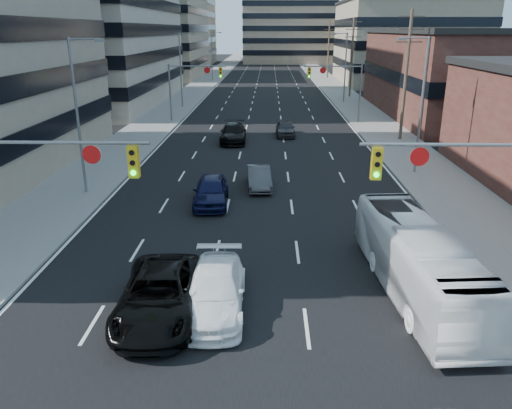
{
  "coord_description": "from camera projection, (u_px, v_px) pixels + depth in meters",
  "views": [
    {
      "loc": [
        0.49,
        -8.32,
        9.39
      ],
      "look_at": [
        -0.05,
        12.12,
        2.2
      ],
      "focal_mm": 35.0,
      "sensor_mm": 36.0,
      "label": 1
    }
  ],
  "objects": [
    {
      "name": "utility_pole_block",
      "position": [
        406.0,
        74.0,
        42.7
      ],
      "size": [
        2.2,
        0.28,
        11.0
      ],
      "color": "#4C3D2D",
      "rests_on": "ground"
    },
    {
      "name": "utility_pole_midblock",
      "position": [
        352.0,
        56.0,
        70.99
      ],
      "size": [
        2.2,
        0.28,
        11.0
      ],
      "color": "#4C3D2D",
      "rests_on": "ground"
    },
    {
      "name": "sidewalk_left",
      "position": [
        225.0,
        66.0,
        133.83
      ],
      "size": [
        5.0,
        300.0,
        0.15
      ],
      "primitive_type": "cube",
      "color": "slate",
      "rests_on": "ground"
    },
    {
      "name": "black_pickup",
      "position": [
        159.0,
        295.0,
        17.07
      ],
      "size": [
        2.89,
        5.81,
        1.58
      ],
      "primitive_type": "imported",
      "rotation": [
        0.0,
        0.0,
        0.05
      ],
      "color": "black",
      "rests_on": "ground"
    },
    {
      "name": "white_van",
      "position": [
        215.0,
        291.0,
        17.47
      ],
      "size": [
        2.21,
        5.17,
        1.49
      ],
      "primitive_type": "imported",
      "rotation": [
        0.0,
        0.0,
        0.02
      ],
      "color": "white",
      "rests_on": "ground"
    },
    {
      "name": "streetlight_left_far",
      "position": [
        213.0,
        54.0,
        94.43
      ],
      "size": [
        2.03,
        0.22,
        9.0
      ],
      "color": "slate",
      "rests_on": "ground"
    },
    {
      "name": "streetlight_right_far",
      "position": [
        344.0,
        64.0,
        65.62
      ],
      "size": [
        2.03,
        0.22,
        9.0
      ],
      "color": "slate",
      "rests_on": "ground"
    },
    {
      "name": "sedan_black_far",
      "position": [
        233.0,
        133.0,
        43.74
      ],
      "size": [
        2.38,
        5.5,
        1.58
      ],
      "primitive_type": "imported",
      "rotation": [
        0.0,
        0.0,
        0.03
      ],
      "color": "black",
      "rests_on": "ground"
    },
    {
      "name": "road_surface",
      "position": [
        268.0,
        66.0,
        133.56
      ],
      "size": [
        18.0,
        300.0,
        0.02
      ],
      "primitive_type": "cube",
      "color": "black",
      "rests_on": "ground"
    },
    {
      "name": "sidewalk_right",
      "position": [
        311.0,
        66.0,
        133.26
      ],
      "size": [
        5.0,
        300.0,
        0.15
      ],
      "primitive_type": "cube",
      "color": "slate",
      "rests_on": "ground"
    },
    {
      "name": "streetlight_right_near",
      "position": [
        420.0,
        100.0,
        32.62
      ],
      "size": [
        2.03,
        0.22,
        9.0
      ],
      "color": "slate",
      "rests_on": "ground"
    },
    {
      "name": "signal_far_left",
      "position": [
        191.0,
        81.0,
        52.17
      ],
      "size": [
        6.09,
        0.33,
        6.0
      ],
      "color": "slate",
      "rests_on": "ground"
    },
    {
      "name": "office_right_far",
      "position": [
        404.0,
        43.0,
        91.02
      ],
      "size": [
        22.0,
        28.0,
        14.0
      ],
      "primitive_type": "cube",
      "color": "gray",
      "rests_on": "ground"
    },
    {
      "name": "sedan_grey_right",
      "position": [
        285.0,
        128.0,
        46.36
      ],
      "size": [
        1.79,
        4.26,
        1.44
      ],
      "primitive_type": "imported",
      "rotation": [
        0.0,
        0.0,
        0.02
      ],
      "color": "#2F2F32",
      "rests_on": "ground"
    },
    {
      "name": "signal_near_left",
      "position": [
        39.0,
        184.0,
        17.27
      ],
      "size": [
        6.59,
        0.33,
        6.0
      ],
      "color": "slate",
      "rests_on": "ground"
    },
    {
      "name": "bg_block_right",
      "position": [
        390.0,
        43.0,
        130.78
      ],
      "size": [
        22.0,
        22.0,
        12.0
      ],
      "primitive_type": "cube",
      "color": "gray",
      "rests_on": "ground"
    },
    {
      "name": "streetlight_left_near",
      "position": [
        79.0,
        110.0,
        28.42
      ],
      "size": [
        2.03,
        0.22,
        9.0
      ],
      "color": "slate",
      "rests_on": "ground"
    },
    {
      "name": "office_left_far",
      "position": [
        152.0,
        37.0,
        103.22
      ],
      "size": [
        20.0,
        30.0,
        16.0
      ],
      "primitive_type": "cube",
      "color": "gray",
      "rests_on": "ground"
    },
    {
      "name": "sedan_blue",
      "position": [
        211.0,
        191.0,
        28.12
      ],
      "size": [
        2.14,
        4.78,
        1.6
      ],
      "primitive_type": "imported",
      "rotation": [
        0.0,
        0.0,
        0.05
      ],
      "color": "black",
      "rests_on": "ground"
    },
    {
      "name": "sedan_grey_center",
      "position": [
        259.0,
        178.0,
        31.07
      ],
      "size": [
        1.74,
        4.13,
        1.33
      ],
      "primitive_type": "imported",
      "rotation": [
        0.0,
        0.0,
        0.08
      ],
      "color": "#3A3A3D",
      "rests_on": "ground"
    },
    {
      "name": "streetlight_left_mid",
      "position": [
        182.0,
        67.0,
        61.42
      ],
      "size": [
        2.03,
        0.22,
        9.0
      ],
      "color": "slate",
      "rests_on": "ground"
    },
    {
      "name": "bg_block_left",
      "position": [
        169.0,
        27.0,
        140.38
      ],
      "size": [
        24.0,
        24.0,
        20.0
      ],
      "primitive_type": "cube",
      "color": "#ADA089",
      "rests_on": "ground"
    },
    {
      "name": "utility_pole_distant",
      "position": [
        328.0,
        49.0,
        99.28
      ],
      "size": [
        2.2,
        0.28,
        11.0
      ],
      "color": "#4C3D2D",
      "rests_on": "ground"
    },
    {
      "name": "signal_far_right",
      "position": [
        339.0,
        81.0,
        51.79
      ],
      "size": [
        6.09,
        0.33,
        6.0
      ],
      "color": "slate",
      "rests_on": "ground"
    },
    {
      "name": "signal_near_right",
      "position": [
        474.0,
        188.0,
        16.89
      ],
      "size": [
        6.59,
        0.33,
        6.0
      ],
      "color": "slate",
      "rests_on": "ground"
    },
    {
      "name": "transit_bus",
      "position": [
        417.0,
        261.0,
        18.37
      ],
      "size": [
        2.98,
        9.75,
        2.68
      ],
      "primitive_type": "imported",
      "rotation": [
        0.0,
        0.0,
        0.08
      ],
      "color": "white",
      "rests_on": "ground"
    },
    {
      "name": "storefront_right_mid",
      "position": [
        478.0,
        75.0,
        56.04
      ],
      "size": [
        20.0,
        30.0,
        9.0
      ],
      "primitive_type": "cube",
      "color": "#472119",
      "rests_on": "ground"
    }
  ]
}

